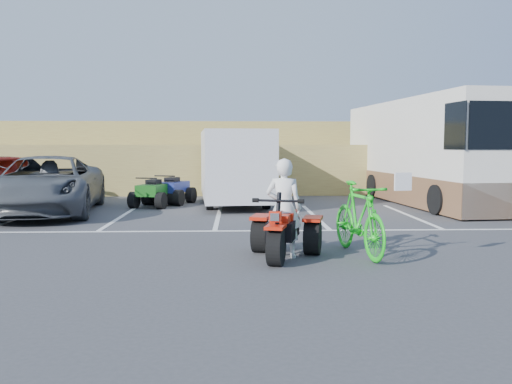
{
  "coord_description": "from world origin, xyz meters",
  "views": [
    {
      "loc": [
        0.5,
        -10.06,
        2.0
      ],
      "look_at": [
        0.92,
        1.37,
        1.0
      ],
      "focal_mm": 38.0,
      "sensor_mm": 36.0,
      "label": 1
    }
  ],
  "objects_px": {
    "rider": "(284,208)",
    "green_dirt_bike": "(359,219)",
    "quad_atv_green": "(154,207)",
    "quad_atv_blue": "(172,204)",
    "cargo_trailer": "(235,165)",
    "rv_motorhome": "(425,159)",
    "red_trike_atv": "(282,259)",
    "grey_pickup": "(46,185)"
  },
  "relations": [
    {
      "from": "cargo_trailer",
      "to": "quad_atv_blue",
      "type": "xyz_separation_m",
      "value": [
        -2.12,
        0.37,
        -1.33
      ]
    },
    {
      "from": "green_dirt_bike",
      "to": "quad_atv_green",
      "type": "relative_size",
      "value": 1.46
    },
    {
      "from": "rider",
      "to": "grey_pickup",
      "type": "distance_m",
      "value": 8.99
    },
    {
      "from": "grey_pickup",
      "to": "rv_motorhome",
      "type": "height_order",
      "value": "rv_motorhome"
    },
    {
      "from": "grey_pickup",
      "to": "rv_motorhome",
      "type": "relative_size",
      "value": 0.61
    },
    {
      "from": "green_dirt_bike",
      "to": "rv_motorhome",
      "type": "height_order",
      "value": "rv_motorhome"
    },
    {
      "from": "rv_motorhome",
      "to": "quad_atv_blue",
      "type": "distance_m",
      "value": 8.89
    },
    {
      "from": "rider",
      "to": "green_dirt_bike",
      "type": "xyz_separation_m",
      "value": [
        1.37,
        0.11,
        -0.21
      ]
    },
    {
      "from": "rider",
      "to": "cargo_trailer",
      "type": "height_order",
      "value": "cargo_trailer"
    },
    {
      "from": "quad_atv_green",
      "to": "quad_atv_blue",
      "type": "bearing_deg",
      "value": 75.7
    },
    {
      "from": "rider",
      "to": "quad_atv_blue",
      "type": "relative_size",
      "value": 1.14
    },
    {
      "from": "quad_atv_blue",
      "to": "grey_pickup",
      "type": "bearing_deg",
      "value": -125.32
    },
    {
      "from": "red_trike_atv",
      "to": "quad_atv_blue",
      "type": "distance_m",
      "value": 9.45
    },
    {
      "from": "cargo_trailer",
      "to": "quad_atv_green",
      "type": "distance_m",
      "value": 2.97
    },
    {
      "from": "red_trike_atv",
      "to": "rv_motorhome",
      "type": "height_order",
      "value": "rv_motorhome"
    },
    {
      "from": "red_trike_atv",
      "to": "rv_motorhome",
      "type": "distance_m",
      "value": 11.01
    },
    {
      "from": "rv_motorhome",
      "to": "quad_atv_green",
      "type": "height_order",
      "value": "rv_motorhome"
    },
    {
      "from": "rider",
      "to": "quad_atv_blue",
      "type": "distance_m",
      "value": 9.37
    },
    {
      "from": "grey_pickup",
      "to": "rv_motorhome",
      "type": "distance_m",
      "value": 12.43
    },
    {
      "from": "rider",
      "to": "rv_motorhome",
      "type": "bearing_deg",
      "value": -107.6
    },
    {
      "from": "red_trike_atv",
      "to": "quad_atv_blue",
      "type": "bearing_deg",
      "value": 122.98
    },
    {
      "from": "grey_pickup",
      "to": "quad_atv_blue",
      "type": "distance_m",
      "value": 4.25
    },
    {
      "from": "red_trike_atv",
      "to": "grey_pickup",
      "type": "xyz_separation_m",
      "value": [
        -6.32,
        6.51,
        0.84
      ]
    },
    {
      "from": "cargo_trailer",
      "to": "rv_motorhome",
      "type": "relative_size",
      "value": 0.55
    },
    {
      "from": "red_trike_atv",
      "to": "rider",
      "type": "xyz_separation_m",
      "value": [
        0.04,
        0.15,
        0.88
      ]
    },
    {
      "from": "red_trike_atv",
      "to": "cargo_trailer",
      "type": "distance_m",
      "value": 8.75
    },
    {
      "from": "green_dirt_bike",
      "to": "quad_atv_green",
      "type": "distance_m",
      "value": 9.26
    },
    {
      "from": "red_trike_atv",
      "to": "grey_pickup",
      "type": "relative_size",
      "value": 0.28
    },
    {
      "from": "red_trike_atv",
      "to": "rider",
      "type": "bearing_deg",
      "value": 90.0
    },
    {
      "from": "rv_motorhome",
      "to": "quad_atv_green",
      "type": "bearing_deg",
      "value": -178.42
    },
    {
      "from": "red_trike_atv",
      "to": "quad_atv_green",
      "type": "distance_m",
      "value": 8.8
    },
    {
      "from": "red_trike_atv",
      "to": "grey_pickup",
      "type": "distance_m",
      "value": 9.11
    },
    {
      "from": "red_trike_atv",
      "to": "cargo_trailer",
      "type": "bearing_deg",
      "value": 110.33
    },
    {
      "from": "grey_pickup",
      "to": "cargo_trailer",
      "type": "distance_m",
      "value": 5.88
    },
    {
      "from": "rider",
      "to": "quad_atv_green",
      "type": "height_order",
      "value": "rider"
    },
    {
      "from": "rider",
      "to": "quad_atv_blue",
      "type": "bearing_deg",
      "value": -56.52
    },
    {
      "from": "quad_atv_green",
      "to": "green_dirt_bike",
      "type": "bearing_deg",
      "value": -43.29
    },
    {
      "from": "rv_motorhome",
      "to": "cargo_trailer",
      "type": "bearing_deg",
      "value": 179.99
    },
    {
      "from": "rider",
      "to": "grey_pickup",
      "type": "xyz_separation_m",
      "value": [
        -6.35,
        6.36,
        -0.04
      ]
    },
    {
      "from": "cargo_trailer",
      "to": "red_trike_atv",
      "type": "bearing_deg",
      "value": -89.09
    },
    {
      "from": "rider",
      "to": "quad_atv_blue",
      "type": "height_order",
      "value": "rider"
    },
    {
      "from": "grey_pickup",
      "to": "quad_atv_blue",
      "type": "xyz_separation_m",
      "value": [
        3.35,
        2.47,
        -0.84
      ]
    }
  ]
}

